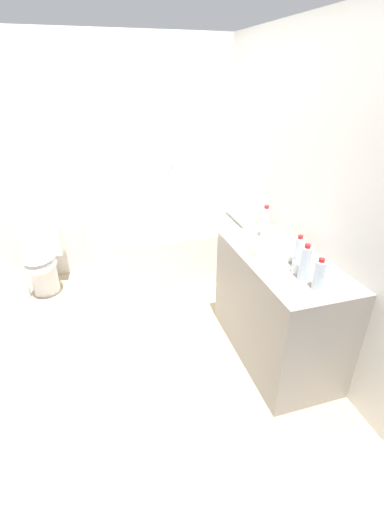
% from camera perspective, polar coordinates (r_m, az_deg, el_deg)
% --- Properties ---
extents(ground_plane, '(3.91, 3.91, 0.00)m').
position_cam_1_polar(ground_plane, '(3.14, -11.51, -13.12)').
color(ground_plane, tan).
extents(wall_back_tiled, '(3.31, 0.10, 2.40)m').
position_cam_1_polar(wall_back_tiled, '(3.85, -15.47, 14.35)').
color(wall_back_tiled, white).
rests_on(wall_back_tiled, ground_plane).
extents(wall_right_mirror, '(0.10, 3.02, 2.40)m').
position_cam_1_polar(wall_right_mirror, '(2.99, 16.49, 10.57)').
color(wall_right_mirror, white).
rests_on(wall_right_mirror, ground_plane).
extents(bathtub, '(1.62, 0.65, 1.21)m').
position_cam_1_polar(bathtub, '(3.87, -4.40, 0.94)').
color(bathtub, silver).
rests_on(bathtub, ground_plane).
extents(toilet, '(0.40, 0.54, 0.65)m').
position_cam_1_polar(toilet, '(3.86, -23.44, -0.85)').
color(toilet, white).
rests_on(toilet, ground_plane).
extents(vanity_counter, '(0.57, 1.15, 0.86)m').
position_cam_1_polar(vanity_counter, '(2.77, 13.79, -8.24)').
color(vanity_counter, gray).
rests_on(vanity_counter, ground_plane).
extents(sink_basin, '(0.36, 0.36, 0.06)m').
position_cam_1_polar(sink_basin, '(2.59, 13.10, 1.13)').
color(sink_basin, white).
rests_on(sink_basin, vanity_counter).
extents(sink_faucet, '(0.11, 0.15, 0.07)m').
position_cam_1_polar(sink_faucet, '(2.70, 16.99, 1.69)').
color(sink_faucet, silver).
rests_on(sink_faucet, vanity_counter).
extents(water_bottle_0, '(0.07, 0.07, 0.26)m').
position_cam_1_polar(water_bottle_0, '(2.80, 11.94, 5.45)').
color(water_bottle_0, silver).
rests_on(water_bottle_0, vanity_counter).
extents(water_bottle_1, '(0.06, 0.06, 0.23)m').
position_cam_1_polar(water_bottle_1, '(2.41, 17.06, 0.57)').
color(water_bottle_1, silver).
rests_on(water_bottle_1, vanity_counter).
extents(water_bottle_2, '(0.06, 0.06, 0.21)m').
position_cam_1_polar(water_bottle_2, '(2.20, 20.16, -2.94)').
color(water_bottle_2, silver).
rests_on(water_bottle_2, vanity_counter).
extents(water_bottle_3, '(0.07, 0.07, 0.24)m').
position_cam_1_polar(water_bottle_3, '(2.27, 18.08, -1.11)').
color(water_bottle_3, silver).
rests_on(water_bottle_3, vanity_counter).
extents(drinking_glass_0, '(0.07, 0.07, 0.09)m').
position_cam_1_polar(drinking_glass_0, '(2.87, 9.73, 4.43)').
color(drinking_glass_0, white).
rests_on(drinking_glass_0, vanity_counter).
extents(drinking_glass_1, '(0.07, 0.07, 0.08)m').
position_cam_1_polar(drinking_glass_1, '(2.37, 16.95, -1.78)').
color(drinking_glass_1, white).
rests_on(drinking_glass_1, vanity_counter).
extents(toilet_paper_roll, '(0.11, 0.11, 0.13)m').
position_cam_1_polar(toilet_paper_roll, '(3.93, -25.87, -5.26)').
color(toilet_paper_roll, white).
rests_on(toilet_paper_roll, ground_plane).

